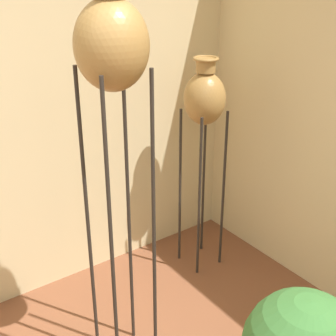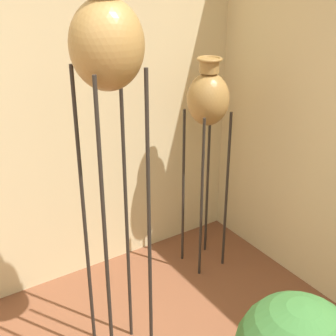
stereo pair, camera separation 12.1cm
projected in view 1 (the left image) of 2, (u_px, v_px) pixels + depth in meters
vase_stand_tall at (112, 54)px, 2.07m from camera, size 0.34×0.34×2.15m
vase_stand_medium at (204, 103)px, 3.18m from camera, size 0.29×0.29×1.60m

